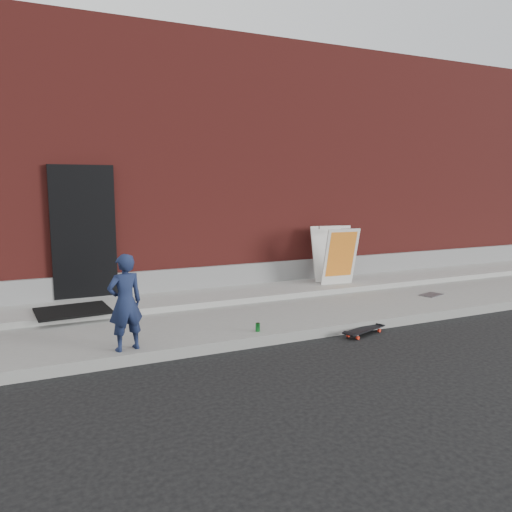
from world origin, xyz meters
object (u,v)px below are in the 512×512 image
child (125,302)px  skateboard (364,330)px  pizza_sign (335,255)px  soda_can (258,327)px

child → skateboard: 3.47m
pizza_sign → skateboard: bearing=-114.0°
pizza_sign → child: bearing=-154.7°
child → soda_can: child is taller
skateboard → pizza_sign: 2.77m
child → pizza_sign: 4.94m
pizza_sign → soda_can: size_ratio=9.60×
pizza_sign → soda_can: (-2.65, -2.08, -0.61)m
child → pizza_sign: (4.47, 2.11, 0.06)m
child → pizza_sign: size_ratio=1.06×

